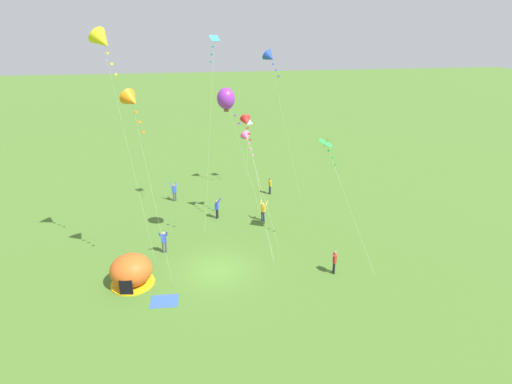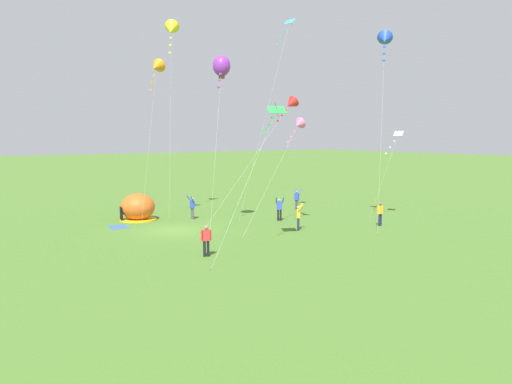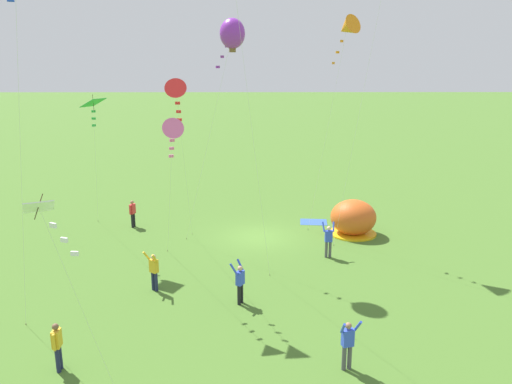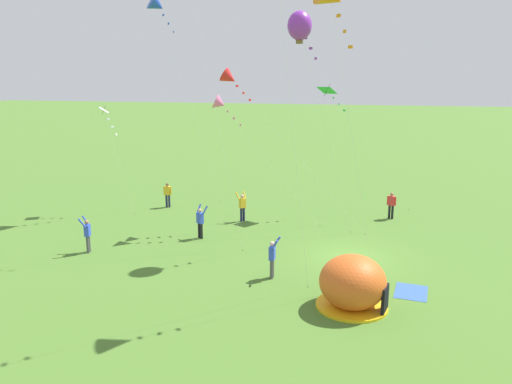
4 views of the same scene
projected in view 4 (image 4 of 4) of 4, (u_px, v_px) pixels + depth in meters
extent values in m
plane|color=#477028|center=(350.00, 257.00, 25.01)|extent=(300.00, 300.00, 0.00)
ellipsoid|color=#D8591E|center=(353.00, 282.00, 19.35)|extent=(2.70, 2.60, 2.10)
cylinder|color=yellow|center=(352.00, 306.00, 19.57)|extent=(2.81, 2.81, 0.10)
cube|color=black|center=(385.00, 300.00, 18.91)|extent=(0.81, 0.27, 1.10)
cube|color=#3359A5|center=(411.00, 292.00, 20.93)|extent=(1.81, 1.45, 0.01)
cylinder|color=#1E2347|center=(241.00, 215.00, 31.14)|extent=(0.15, 0.15, 0.88)
cylinder|color=#1E2347|center=(244.00, 214.00, 31.26)|extent=(0.15, 0.15, 0.88)
cube|color=gold|center=(242.00, 203.00, 31.04)|extent=(0.45, 0.42, 0.60)
sphere|color=tan|center=(242.00, 196.00, 30.94)|extent=(0.22, 0.22, 0.22)
cylinder|color=gold|center=(238.00, 196.00, 30.89)|extent=(0.25, 0.38, 0.50)
cylinder|color=gold|center=(244.00, 195.00, 31.21)|extent=(0.33, 0.33, 0.50)
cylinder|color=black|center=(199.00, 230.00, 27.95)|extent=(0.15, 0.15, 0.88)
cylinder|color=black|center=(201.00, 231.00, 27.82)|extent=(0.15, 0.15, 0.88)
cube|color=blue|center=(200.00, 218.00, 27.72)|extent=(0.40, 0.45, 0.60)
sphere|color=tan|center=(200.00, 210.00, 27.62)|extent=(0.22, 0.22, 0.22)
cylinder|color=blue|center=(199.00, 209.00, 27.90)|extent=(0.39, 0.22, 0.50)
cylinder|color=blue|center=(205.00, 210.00, 27.54)|extent=(0.35, 0.31, 0.50)
cylinder|color=#1E2347|center=(169.00, 201.00, 34.63)|extent=(0.15, 0.15, 0.88)
cylinder|color=#1E2347|center=(167.00, 201.00, 34.67)|extent=(0.15, 0.15, 0.88)
cube|color=gold|center=(167.00, 191.00, 34.49)|extent=(0.25, 0.39, 0.60)
sphere|color=brown|center=(167.00, 184.00, 34.39)|extent=(0.22, 0.22, 0.22)
cylinder|color=gold|center=(171.00, 191.00, 34.43)|extent=(0.09, 0.09, 0.58)
cylinder|color=gold|center=(164.00, 190.00, 34.54)|extent=(0.09, 0.09, 0.58)
cylinder|color=#4C4C51|center=(88.00, 245.00, 25.54)|extent=(0.15, 0.15, 0.88)
cylinder|color=#4C4C51|center=(89.00, 243.00, 25.74)|extent=(0.15, 0.15, 0.88)
cube|color=blue|center=(87.00, 230.00, 25.48)|extent=(0.43, 0.33, 0.60)
sphere|color=#9E7051|center=(87.00, 222.00, 25.38)|extent=(0.22, 0.22, 0.22)
cylinder|color=blue|center=(82.00, 223.00, 25.12)|extent=(0.24, 0.38, 0.50)
cylinder|color=blue|center=(85.00, 220.00, 25.63)|extent=(0.13, 0.39, 0.50)
cylinder|color=#4C4C51|center=(272.00, 268.00, 22.42)|extent=(0.15, 0.15, 0.88)
cylinder|color=#4C4C51|center=(271.00, 269.00, 22.23)|extent=(0.15, 0.15, 0.88)
cube|color=blue|center=(272.00, 253.00, 22.16)|extent=(0.38, 0.25, 0.60)
sphere|color=beige|center=(272.00, 244.00, 22.07)|extent=(0.22, 0.22, 0.22)
cylinder|color=blue|center=(277.00, 241.00, 22.27)|extent=(0.16, 0.39, 0.50)
cylinder|color=blue|center=(274.00, 245.00, 21.77)|extent=(0.14, 0.39, 0.50)
cylinder|color=black|center=(389.00, 212.00, 31.83)|extent=(0.15, 0.15, 0.88)
cylinder|color=black|center=(392.00, 212.00, 31.73)|extent=(0.15, 0.15, 0.88)
cube|color=red|center=(392.00, 201.00, 31.61)|extent=(0.34, 0.44, 0.60)
sphere|color=#9E7051|center=(392.00, 194.00, 31.52)|extent=(0.22, 0.22, 0.22)
cylinder|color=red|center=(388.00, 200.00, 31.75)|extent=(0.09, 0.09, 0.58)
cylinder|color=red|center=(395.00, 201.00, 31.48)|extent=(0.09, 0.09, 0.58)
cylinder|color=silver|center=(271.00, 166.00, 29.51)|extent=(1.48, 5.81, 7.35)
cylinder|color=brown|center=(320.00, 226.00, 30.28)|extent=(0.03, 0.03, 0.06)
cone|color=pink|center=(220.00, 103.00, 28.74)|extent=(1.05, 1.08, 1.02)
cube|color=pink|center=(227.00, 111.00, 28.83)|extent=(0.21, 0.14, 0.12)
cube|color=pink|center=(234.00, 118.00, 28.92)|extent=(0.20, 0.16, 0.12)
cube|color=pink|center=(240.00, 125.00, 29.00)|extent=(0.21, 0.14, 0.12)
cylinder|color=silver|center=(369.00, 152.00, 32.85)|extent=(2.07, 5.57, 8.02)
cylinder|color=brown|center=(409.00, 209.00, 33.99)|extent=(0.03, 0.03, 0.06)
cube|color=green|center=(327.00, 90.00, 31.69)|extent=(1.25, 1.29, 0.44)
cylinder|color=#332314|center=(327.00, 90.00, 31.69)|extent=(0.15, 0.36, 0.79)
cube|color=green|center=(334.00, 98.00, 31.83)|extent=(0.21, 0.10, 0.12)
cube|color=green|center=(339.00, 104.00, 31.96)|extent=(0.20, 0.08, 0.12)
cube|color=green|center=(344.00, 110.00, 32.08)|extent=(0.19, 0.18, 0.12)
cylinder|color=silver|center=(119.00, 162.00, 32.84)|extent=(0.79, 2.28, 6.73)
cylinder|color=brown|center=(135.00, 214.00, 32.93)|extent=(0.03, 0.03, 0.06)
cube|color=white|center=(104.00, 110.00, 32.75)|extent=(0.85, 0.81, 0.39)
cylinder|color=#332314|center=(104.00, 110.00, 32.74)|extent=(0.14, 0.35, 0.54)
cube|color=white|center=(108.00, 119.00, 32.66)|extent=(0.20, 0.15, 0.12)
cube|color=white|center=(112.00, 127.00, 32.58)|extent=(0.21, 0.13, 0.12)
cube|color=white|center=(116.00, 134.00, 32.51)|extent=(0.20, 0.08, 0.12)
cylinder|color=silver|center=(327.00, 138.00, 26.78)|extent=(2.93, 2.73, 11.30)
cylinder|color=brown|center=(351.00, 232.00, 29.06)|extent=(0.03, 0.03, 0.06)
ellipsoid|color=purple|center=(300.00, 26.00, 24.50)|extent=(1.20, 1.20, 1.42)
cube|color=brown|center=(299.00, 41.00, 24.67)|extent=(0.30, 0.30, 0.22)
cube|color=purple|center=(306.00, 38.00, 24.83)|extent=(0.18, 0.18, 0.12)
cube|color=purple|center=(311.00, 48.00, 25.11)|extent=(0.17, 0.20, 0.12)
cube|color=purple|center=(316.00, 58.00, 25.38)|extent=(0.20, 0.15, 0.12)
cylinder|color=silver|center=(191.00, 110.00, 33.99)|extent=(2.60, 3.14, 13.32)
cylinder|color=brown|center=(220.00, 201.00, 36.29)|extent=(0.03, 0.03, 0.06)
cone|color=blue|center=(157.00, 5.00, 31.69)|extent=(1.66, 1.69, 1.37)
cube|color=blue|center=(163.00, 15.00, 31.98)|extent=(0.18, 0.18, 0.12)
cube|color=blue|center=(168.00, 24.00, 32.22)|extent=(0.20, 0.17, 0.12)
cube|color=blue|center=(174.00, 32.00, 32.46)|extent=(0.21, 0.13, 0.12)
cylinder|color=silver|center=(298.00, 157.00, 28.39)|extent=(0.58, 7.91, 8.79)
cylinder|color=brown|center=(365.00, 234.00, 28.62)|extent=(0.03, 0.03, 0.06)
cone|color=red|center=(229.00, 78.00, 28.15)|extent=(0.95, 1.17, 1.14)
cube|color=red|center=(237.00, 86.00, 28.17)|extent=(0.21, 0.12, 0.12)
cube|color=red|center=(244.00, 93.00, 28.18)|extent=(0.20, 0.07, 0.12)
cube|color=red|center=(250.00, 100.00, 28.20)|extent=(0.21, 0.09, 0.12)
cylinder|color=silver|center=(291.00, 113.00, 19.08)|extent=(1.83, 1.35, 14.94)
cylinder|color=brown|center=(308.00, 286.00, 21.43)|extent=(0.03, 0.03, 0.06)
cylinder|color=silver|center=(214.00, 104.00, 25.57)|extent=(1.75, 3.48, 14.99)
cylinder|color=brown|center=(243.00, 250.00, 25.97)|extent=(0.03, 0.03, 0.06)
cylinder|color=silver|center=(354.00, 152.00, 20.09)|extent=(1.49, 2.09, 11.70)
cylinder|color=brown|center=(374.00, 283.00, 21.81)|extent=(0.03, 0.03, 0.06)
cube|color=orange|center=(339.00, 16.00, 18.61)|extent=(0.19, 0.18, 0.12)
cube|color=orange|center=(345.00, 31.00, 18.83)|extent=(0.21, 0.14, 0.12)
cube|color=orange|center=(350.00, 47.00, 19.05)|extent=(0.17, 0.20, 0.12)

